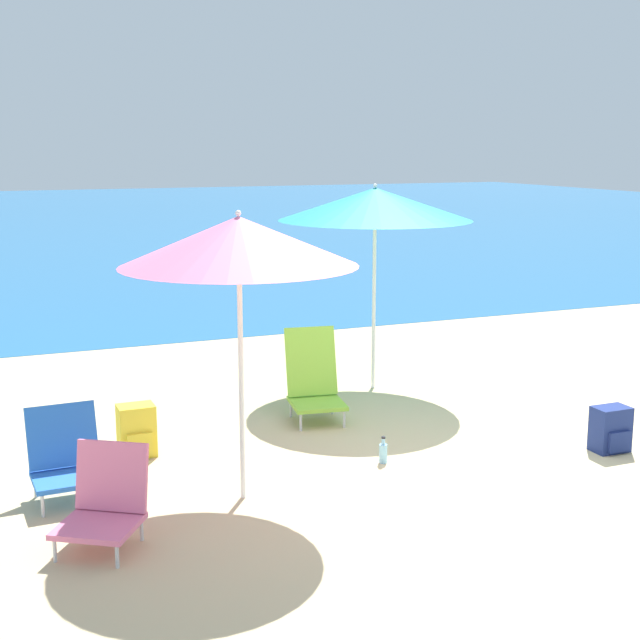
# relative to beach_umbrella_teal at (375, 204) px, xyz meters

# --- Properties ---
(ground_plane) EXTENTS (60.00, 60.00, 0.00)m
(ground_plane) POSITION_rel_beach_umbrella_teal_xyz_m (-0.36, -2.32, -1.88)
(ground_plane) COLOR #D1BA89
(sea_water) EXTENTS (60.00, 40.00, 0.01)m
(sea_water) POSITION_rel_beach_umbrella_teal_xyz_m (-0.36, 22.82, -1.88)
(sea_water) COLOR #23669E
(sea_water) RESTS_ON ground
(beach_umbrella_teal) EXTENTS (1.94, 1.94, 2.09)m
(beach_umbrella_teal) POSITION_rel_beach_umbrella_teal_xyz_m (0.00, 0.00, 0.00)
(beach_umbrella_teal) COLOR white
(beach_umbrella_teal) RESTS_ON ground
(beach_umbrella_pink) EXTENTS (1.63, 1.63, 2.04)m
(beach_umbrella_pink) POSITION_rel_beach_umbrella_teal_xyz_m (-2.13, -2.28, -0.06)
(beach_umbrella_pink) COLOR white
(beach_umbrella_pink) RESTS_ON ground
(beach_chair_pink) EXTENTS (0.67, 0.68, 0.63)m
(beach_chair_pink) POSITION_rel_beach_umbrella_teal_xyz_m (-3.15, -2.66, -1.60)
(beach_chair_pink) COLOR silver
(beach_chair_pink) RESTS_ON ground
(beach_chair_blue) EXTENTS (0.51, 0.54, 0.64)m
(beach_chair_blue) POSITION_rel_beach_umbrella_teal_xyz_m (-3.28, -1.78, -1.59)
(beach_chair_blue) COLOR silver
(beach_chair_blue) RESTS_ON ground
(beach_chair_lime) EXTENTS (0.55, 0.65, 0.82)m
(beach_chair_lime) POSITION_rel_beach_umbrella_teal_xyz_m (-0.96, -0.73, -1.52)
(beach_chair_lime) COLOR silver
(beach_chair_lime) RESTS_ON ground
(backpack_navy) EXTENTS (0.29, 0.23, 0.37)m
(backpack_navy) POSITION_rel_beach_umbrella_teal_xyz_m (0.95, -2.49, -1.70)
(backpack_navy) COLOR navy
(backpack_navy) RESTS_ON ground
(backpack_yellow) EXTENTS (0.29, 0.25, 0.42)m
(backpack_yellow) POSITION_rel_beach_umbrella_teal_xyz_m (-2.65, -1.12, -1.68)
(backpack_yellow) COLOR yellow
(backpack_yellow) RESTS_ON ground
(water_bottle) EXTENTS (0.06, 0.06, 0.22)m
(water_bottle) POSITION_rel_beach_umbrella_teal_xyz_m (-0.89, -2.03, -1.80)
(water_bottle) COLOR #8CCCEA
(water_bottle) RESTS_ON ground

